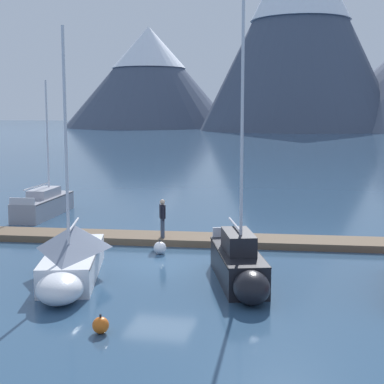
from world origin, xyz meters
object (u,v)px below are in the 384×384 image
sailboat_nearest_berth (46,203)px  mooring_buoy_channel_marker (160,248)px  sailboat_second_berth (72,255)px  sailboat_mid_dock_port (240,264)px  mooring_buoy_inner_mooring (101,325)px  person_on_dock (162,216)px

sailboat_nearest_berth → mooring_buoy_channel_marker: bearing=-41.5°
sailboat_second_berth → sailboat_mid_dock_port: sailboat_mid_dock_port is taller
sailboat_nearest_berth → sailboat_mid_dock_port: sailboat_mid_dock_port is taller
sailboat_second_berth → sailboat_mid_dock_port: bearing=4.7°
sailboat_mid_dock_port → mooring_buoy_inner_mooring: size_ratio=18.21×
mooring_buoy_inner_mooring → sailboat_second_berth: bearing=120.8°
sailboat_mid_dock_port → mooring_buoy_channel_marker: (-3.72, 3.57, -0.45)m
person_on_dock → mooring_buoy_channel_marker: (0.35, -1.79, -1.00)m
sailboat_second_berth → mooring_buoy_channel_marker: sailboat_second_berth is taller
sailboat_nearest_berth → mooring_buoy_channel_marker: 11.59m
person_on_dock → mooring_buoy_channel_marker: person_on_dock is taller
sailboat_nearest_berth → sailboat_second_berth: 13.45m
person_on_dock → mooring_buoy_inner_mooring: (1.05, -10.49, -1.04)m
person_on_dock → mooring_buoy_channel_marker: 2.08m
sailboat_mid_dock_port → mooring_buoy_inner_mooring: sailboat_mid_dock_port is taller
person_on_dock → mooring_buoy_channel_marker: bearing=-78.9°
sailboat_nearest_berth → mooring_buoy_channel_marker: sailboat_nearest_berth is taller
sailboat_mid_dock_port → person_on_dock: 6.75m
sailboat_nearest_berth → mooring_buoy_inner_mooring: bearing=-60.2°
sailboat_second_berth → mooring_buoy_inner_mooring: 5.45m
person_on_dock → mooring_buoy_inner_mooring: size_ratio=3.23×
person_on_dock → mooring_buoy_inner_mooring: 10.59m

